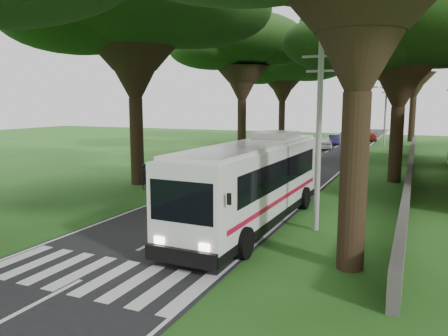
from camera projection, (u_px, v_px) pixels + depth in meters
name	position (u px, v px, depth m)	size (l,w,h in m)	color
ground	(129.00, 256.00, 15.84)	(140.00, 140.00, 0.00)	#224E16
road	(300.00, 166.00, 38.44)	(8.00, 120.00, 0.04)	black
crosswalk	(92.00, 275.00, 14.03)	(8.00, 3.00, 0.01)	silver
property_wall	(411.00, 167.00, 33.84)	(0.35, 50.00, 1.20)	#383533
pole_near	(319.00, 134.00, 18.44)	(1.60, 0.24, 8.00)	gray
pole_mid	(369.00, 119.00, 36.52)	(1.60, 0.24, 8.00)	gray
pole_far	(385.00, 114.00, 54.61)	(1.60, 0.24, 8.00)	gray
tree_l_mida	(133.00, 5.00, 28.16)	(14.49, 14.49, 14.97)	black
tree_l_midb	(242.00, 42.00, 44.25)	(12.66, 12.66, 14.55)	black
tree_l_far	(283.00, 61.00, 60.98)	(14.79, 14.79, 14.58)	black
tree_r_mida	(403.00, 27.00, 29.17)	(13.89, 13.89, 13.56)	black
tree_r_midb	(404.00, 39.00, 45.41)	(15.97, 15.97, 15.54)	black
tree_r_far	(416.00, 49.00, 61.16)	(12.56, 12.56, 15.87)	black
coach_bus	(254.00, 181.00, 19.62)	(3.20, 12.71, 3.73)	white
distant_car_a	(324.00, 143.00, 52.18)	(1.77, 4.41, 1.50)	silver
distant_car_b	(334.00, 140.00, 58.13)	(1.33, 3.81, 1.25)	navy
distant_car_c	(368.00, 136.00, 64.06)	(1.83, 4.50, 1.31)	maroon
pedestrian	(145.00, 176.00, 28.01)	(0.60, 0.39, 1.65)	black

